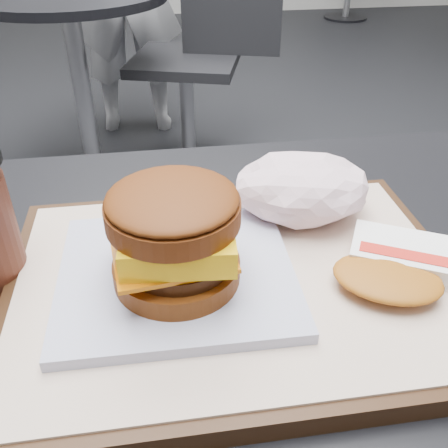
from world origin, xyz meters
TOP-DOWN VIEW (x-y plane):
  - customer_table at (0.00, 0.00)m, footprint 0.80×0.60m
  - serving_tray at (-0.03, 0.01)m, footprint 0.38×0.28m
  - breakfast_sandwich at (-0.08, 0.01)m, footprint 0.19×0.17m
  - hash_brown at (0.10, -0.01)m, footprint 0.13×0.12m
  - crumpled_wrapper at (0.05, 0.09)m, footprint 0.13×0.10m
  - neighbor_table at (-0.35, 1.65)m, footprint 0.70×0.70m
  - neighbor_chair at (0.13, 1.76)m, footprint 0.65×0.52m

SIDE VIEW (x-z plane):
  - neighbor_chair at x=0.13m, z-range 0.07..0.95m
  - neighbor_table at x=-0.35m, z-range 0.18..0.93m
  - customer_table at x=0.00m, z-range 0.20..0.97m
  - serving_tray at x=-0.03m, z-range 0.77..0.79m
  - hash_brown at x=0.10m, z-range 0.79..0.81m
  - crumpled_wrapper at x=0.05m, z-range 0.79..0.85m
  - breakfast_sandwich at x=-0.08m, z-range 0.78..0.88m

